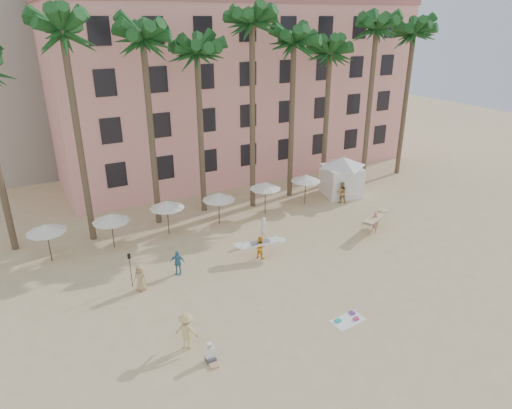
{
  "coord_description": "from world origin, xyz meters",
  "views": [
    {
      "loc": [
        -13.93,
        -16.8,
        14.74
      ],
      "look_at": [
        -1.37,
        6.0,
        4.0
      ],
      "focal_mm": 32.0,
      "sensor_mm": 36.0,
      "label": 1
    }
  ],
  "objects_px": {
    "cabana": "(342,173)",
    "carrier_yellow": "(375,220)",
    "carrier_white": "(260,246)",
    "pink_hotel": "(233,88)"
  },
  "relations": [
    {
      "from": "cabana",
      "to": "carrier_yellow",
      "type": "xyz_separation_m",
      "value": [
        -2.59,
        -7.22,
        -1.14
      ]
    },
    {
      "from": "carrier_white",
      "to": "cabana",
      "type": "bearing_deg",
      "value": 28.83
    },
    {
      "from": "pink_hotel",
      "to": "carrier_yellow",
      "type": "distance_m",
      "value": 21.56
    },
    {
      "from": "carrier_yellow",
      "to": "carrier_white",
      "type": "relative_size",
      "value": 1.13
    },
    {
      "from": "cabana",
      "to": "carrier_yellow",
      "type": "bearing_deg",
      "value": -109.76
    },
    {
      "from": "pink_hotel",
      "to": "carrier_white",
      "type": "distance_m",
      "value": 22.39
    },
    {
      "from": "pink_hotel",
      "to": "cabana",
      "type": "height_order",
      "value": "pink_hotel"
    },
    {
      "from": "cabana",
      "to": "carrier_white",
      "type": "height_order",
      "value": "cabana"
    },
    {
      "from": "pink_hotel",
      "to": "carrier_white",
      "type": "relative_size",
      "value": 12.19
    },
    {
      "from": "pink_hotel",
      "to": "carrier_yellow",
      "type": "relative_size",
      "value": 10.74
    }
  ]
}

